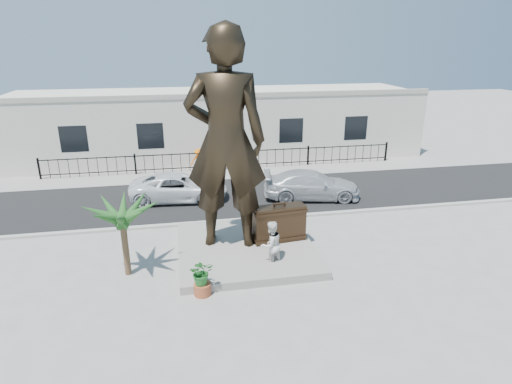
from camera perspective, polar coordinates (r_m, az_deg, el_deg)
ground at (r=15.74m, az=1.36°, el=-10.36°), size 100.00×100.00×0.00m
street at (r=22.90m, az=-2.77°, el=-0.39°), size 40.00×7.00×0.01m
curb at (r=19.66m, az=-1.34°, el=-3.71°), size 40.00×0.25×0.12m
far_sidewalk at (r=26.66m, az=-3.96°, el=2.55°), size 40.00×2.50×0.02m
plinth at (r=16.88m, az=-1.37°, el=-7.56°), size 5.20×5.20×0.30m
fence at (r=27.25m, az=-4.20°, el=4.22°), size 22.00×0.10×1.20m
building at (r=30.96m, az=-5.18°, el=9.13°), size 28.00×7.00×4.40m
statue at (r=15.72m, az=-4.09°, el=6.81°), size 3.29×2.48×8.17m
suitcase at (r=16.94m, az=3.09°, el=-4.19°), size 2.11×0.88×1.45m
tourist at (r=15.53m, az=2.01°, el=-7.04°), size 1.09×1.00×1.80m
car_white at (r=22.33m, az=-10.24°, el=0.65°), size 5.11×2.71×1.37m
car_silver at (r=22.38m, az=7.44°, el=0.95°), size 5.24×2.84×1.44m
worker at (r=26.68m, az=-7.66°, el=4.16°), size 1.00×0.59×1.52m
palm_tree at (r=16.16m, az=-16.63°, el=-10.41°), size 1.80×1.80×3.20m
planter at (r=14.40m, az=-7.15°, el=-12.72°), size 0.56×0.56×0.40m
shrub at (r=14.08m, az=-7.26°, el=-10.57°), size 0.77×0.67×0.85m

